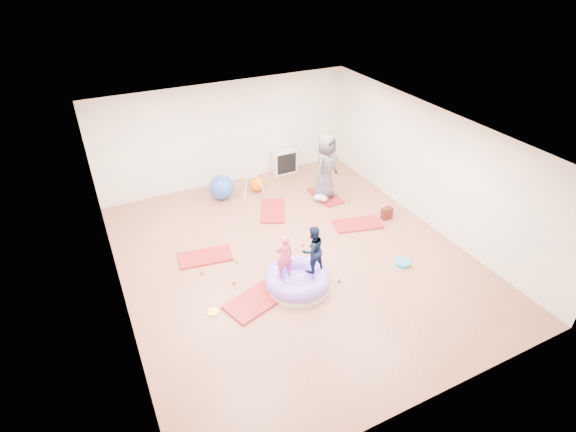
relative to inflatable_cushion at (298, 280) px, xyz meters
name	(u,v)px	position (x,y,z in m)	size (l,w,h in m)	color
room	(295,202)	(0.36, 0.87, 1.24)	(7.01, 8.01, 2.81)	#9E6048
gym_mat_front_left	(259,299)	(-0.83, -0.01, -0.13)	(1.33, 0.67, 0.06)	#BA3016
gym_mat_mid_left	(205,257)	(-1.36, 1.72, -0.14)	(1.14, 0.57, 0.05)	#BA3016
gym_mat_center_back	(273,211)	(0.74, 2.81, -0.14)	(1.15, 0.57, 0.05)	#BA3016
gym_mat_right	(358,224)	(2.32, 1.34, -0.14)	(1.13, 0.56, 0.05)	#BA3016
gym_mat_rear_right	(325,196)	(2.32, 2.88, -0.14)	(1.08, 0.54, 0.04)	#BA3016
inflatable_cushion	(298,280)	(0.00, 0.00, 0.00)	(1.31, 1.31, 0.41)	silver
child_pink	(284,254)	(-0.26, 0.07, 0.69)	(0.34, 0.23, 0.94)	#C93E6D
child_navy	(313,248)	(0.30, -0.03, 0.72)	(0.49, 0.38, 1.00)	black
adult_caregiver	(326,167)	(2.26, 2.84, 0.75)	(0.85, 0.55, 1.74)	#47464C
infant	(321,197)	(2.07, 2.69, 0.00)	(0.37, 0.38, 0.22)	#B0E0F0
ball_pit_balls	(305,253)	(0.65, 0.88, -0.13)	(4.40, 3.01, 0.07)	red
exercise_ball_blue	(221,187)	(-0.18, 4.02, 0.16)	(0.65, 0.65, 0.65)	#2853B1
exercise_ball_orange	(257,184)	(0.81, 3.98, 0.04)	(0.40, 0.40, 0.40)	#FF6B03
infant_play_gym	(250,182)	(0.61, 3.93, 0.17)	(0.64, 0.61, 0.49)	silver
cube_shelf	(284,162)	(1.96, 4.66, 0.18)	(0.69, 0.34, 0.69)	silver
balance_disc	(403,263)	(2.33, -0.35, -0.12)	(0.34, 0.34, 0.08)	teal
backpack	(387,213)	(3.11, 1.27, -0.01)	(0.26, 0.16, 0.30)	maroon
yellow_toy	(213,312)	(-1.73, 0.05, -0.14)	(0.22, 0.22, 0.03)	yellow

